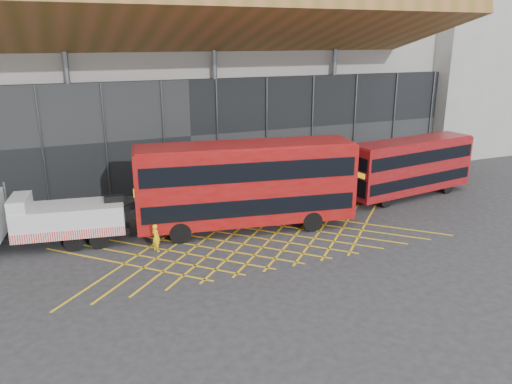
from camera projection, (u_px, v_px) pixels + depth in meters
name	position (u px, v px, depth m)	size (l,w,h in m)	color
ground_plane	(215.00, 249.00, 26.73)	(120.00, 120.00, 0.00)	#28282B
road_markings	(257.00, 242.00, 27.62)	(21.56, 7.16, 0.01)	yellow
construction_building	(164.00, 61.00, 40.97)	(55.00, 23.97, 18.00)	#969690
east_building	(466.00, 47.00, 49.78)	(15.00, 12.00, 20.00)	gray
recovery_truck	(36.00, 219.00, 26.50)	(10.10, 3.72, 3.50)	black
bus_towed	(246.00, 182.00, 28.76)	(12.88, 4.95, 5.12)	maroon
bus_second	(410.00, 165.00, 35.01)	(10.27, 3.67, 4.09)	maroon
worker	(156.00, 238.00, 26.25)	(0.55, 0.36, 1.50)	yellow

